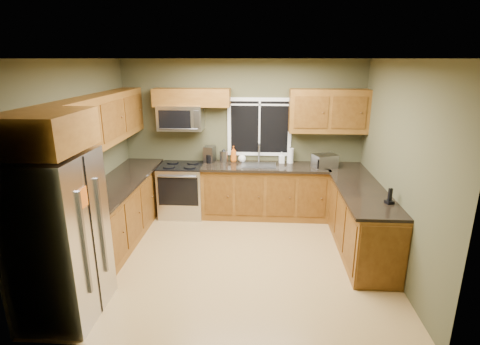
# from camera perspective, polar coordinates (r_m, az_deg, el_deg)

# --- Properties ---
(floor) EXTENTS (4.20, 4.20, 0.00)m
(floor) POSITION_cam_1_polar(r_m,az_deg,el_deg) (5.45, -0.78, -12.74)
(floor) COLOR #9F7B46
(floor) RESTS_ON ground
(ceiling) EXTENTS (4.20, 4.20, 0.00)m
(ceiling) POSITION_cam_1_polar(r_m,az_deg,el_deg) (4.73, -0.91, 16.97)
(ceiling) COLOR white
(ceiling) RESTS_ON back_wall
(back_wall) EXTENTS (4.20, 0.00, 4.20)m
(back_wall) POSITION_cam_1_polar(r_m,az_deg,el_deg) (6.67, 0.36, 5.29)
(back_wall) COLOR #45442A
(back_wall) RESTS_ON ground
(front_wall) EXTENTS (4.20, 0.00, 4.20)m
(front_wall) POSITION_cam_1_polar(r_m,az_deg,el_deg) (3.24, -3.32, -7.71)
(front_wall) COLOR #45442A
(front_wall) RESTS_ON ground
(left_wall) EXTENTS (0.00, 3.60, 3.60)m
(left_wall) POSITION_cam_1_polar(r_m,az_deg,el_deg) (5.49, -23.25, 1.34)
(left_wall) COLOR #45442A
(left_wall) RESTS_ON ground
(right_wall) EXTENTS (0.00, 3.60, 3.60)m
(right_wall) POSITION_cam_1_polar(r_m,az_deg,el_deg) (5.20, 22.89, 0.57)
(right_wall) COLOR #45442A
(right_wall) RESTS_ON ground
(window) EXTENTS (1.12, 0.03, 1.02)m
(window) POSITION_cam_1_polar(r_m,az_deg,el_deg) (6.60, 2.97, 6.94)
(window) COLOR white
(window) RESTS_ON back_wall
(base_cabinets_left) EXTENTS (0.60, 2.65, 0.90)m
(base_cabinets_left) POSITION_cam_1_polar(r_m,az_deg,el_deg) (6.06, -17.75, -5.67)
(base_cabinets_left) COLOR brown
(base_cabinets_left) RESTS_ON ground
(countertop_left) EXTENTS (0.65, 2.65, 0.04)m
(countertop_left) POSITION_cam_1_polar(r_m,az_deg,el_deg) (5.89, -17.93, -1.46)
(countertop_left) COLOR black
(countertop_left) RESTS_ON base_cabinets_left
(base_cabinets_back) EXTENTS (2.17, 0.60, 0.90)m
(base_cabinets_back) POSITION_cam_1_polar(r_m,az_deg,el_deg) (6.61, 3.79, -2.96)
(base_cabinets_back) COLOR brown
(base_cabinets_back) RESTS_ON ground
(countertop_back) EXTENTS (2.17, 0.65, 0.04)m
(countertop_back) POSITION_cam_1_polar(r_m,az_deg,el_deg) (6.44, 3.87, 0.90)
(countertop_back) COLOR black
(countertop_back) RESTS_ON base_cabinets_back
(base_cabinets_peninsula) EXTENTS (0.60, 2.52, 0.90)m
(base_cabinets_peninsula) POSITION_cam_1_polar(r_m,az_deg,el_deg) (5.90, 17.46, -6.29)
(base_cabinets_peninsula) COLOR brown
(base_cabinets_peninsula) RESTS_ON ground
(countertop_peninsula) EXTENTS (0.65, 2.50, 0.04)m
(countertop_peninsula) POSITION_cam_1_polar(r_m,az_deg,el_deg) (5.73, 17.61, -1.93)
(countertop_peninsula) COLOR black
(countertop_peninsula) RESTS_ON base_cabinets_peninsula
(upper_cabinets_left) EXTENTS (0.33, 2.65, 0.72)m
(upper_cabinets_left) POSITION_cam_1_polar(r_m,az_deg,el_deg) (5.74, -20.28, 7.52)
(upper_cabinets_left) COLOR brown
(upper_cabinets_left) RESTS_ON left_wall
(upper_cabinets_back_left) EXTENTS (1.30, 0.33, 0.30)m
(upper_cabinets_back_left) POSITION_cam_1_polar(r_m,az_deg,el_deg) (6.50, -7.37, 11.28)
(upper_cabinets_back_left) COLOR brown
(upper_cabinets_back_left) RESTS_ON back_wall
(upper_cabinets_back_right) EXTENTS (1.30, 0.33, 0.72)m
(upper_cabinets_back_right) POSITION_cam_1_polar(r_m,az_deg,el_deg) (6.50, 13.32, 9.10)
(upper_cabinets_back_right) COLOR brown
(upper_cabinets_back_right) RESTS_ON back_wall
(upper_cabinet_over_fridge) EXTENTS (0.72, 0.90, 0.38)m
(upper_cabinet_over_fridge) POSITION_cam_1_polar(r_m,az_deg,el_deg) (4.07, -27.81, 5.55)
(upper_cabinet_over_fridge) COLOR brown
(upper_cabinet_over_fridge) RESTS_ON left_wall
(refrigerator) EXTENTS (0.74, 0.90, 1.80)m
(refrigerator) POSITION_cam_1_polar(r_m,az_deg,el_deg) (4.40, -25.77, -8.98)
(refrigerator) COLOR #B7B7BC
(refrigerator) RESTS_ON ground
(range) EXTENTS (0.76, 0.69, 0.94)m
(range) POSITION_cam_1_polar(r_m,az_deg,el_deg) (6.73, -8.79, -2.60)
(range) COLOR #B7B7BC
(range) RESTS_ON ground
(microwave) EXTENTS (0.76, 0.41, 0.42)m
(microwave) POSITION_cam_1_polar(r_m,az_deg,el_deg) (6.55, -9.04, 8.25)
(microwave) COLOR #B7B7BC
(microwave) RESTS_ON back_wall
(sink) EXTENTS (0.60, 0.42, 0.36)m
(sink) POSITION_cam_1_polar(r_m,az_deg,el_deg) (6.45, 2.86, 1.24)
(sink) COLOR slate
(sink) RESTS_ON countertop_back
(toaster_oven) EXTENTS (0.44, 0.40, 0.23)m
(toaster_oven) POSITION_cam_1_polar(r_m,az_deg,el_deg) (6.41, 12.78, 1.68)
(toaster_oven) COLOR #B7B7BC
(toaster_oven) RESTS_ON countertop_back
(coffee_maker) EXTENTS (0.21, 0.25, 0.28)m
(coffee_maker) POSITION_cam_1_polar(r_m,az_deg,el_deg) (6.63, -4.66, 2.70)
(coffee_maker) COLOR slate
(coffee_maker) RESTS_ON countertop_back
(kettle) EXTENTS (0.17, 0.17, 0.25)m
(kettle) POSITION_cam_1_polar(r_m,az_deg,el_deg) (6.61, -2.48, 2.55)
(kettle) COLOR #B7B7BC
(kettle) RESTS_ON countertop_back
(paper_towel_roll) EXTENTS (0.12, 0.12, 0.29)m
(paper_towel_roll) POSITION_cam_1_polar(r_m,az_deg,el_deg) (6.62, 7.67, 2.57)
(paper_towel_roll) COLOR white
(paper_towel_roll) RESTS_ON countertop_back
(soap_bottle_a) EXTENTS (0.12, 0.12, 0.28)m
(soap_bottle_a) POSITION_cam_1_polar(r_m,az_deg,el_deg) (6.64, -0.99, 2.85)
(soap_bottle_a) COLOR #D25C13
(soap_bottle_a) RESTS_ON countertop_back
(soap_bottle_b) EXTENTS (0.10, 0.10, 0.20)m
(soap_bottle_b) POSITION_cam_1_polar(r_m,az_deg,el_deg) (6.60, 6.37, 2.28)
(soap_bottle_b) COLOR white
(soap_bottle_b) RESTS_ON countertop_back
(soap_bottle_c) EXTENTS (0.17, 0.17, 0.17)m
(soap_bottle_c) POSITION_cam_1_polar(r_m,az_deg,el_deg) (6.64, 0.30, 2.39)
(soap_bottle_c) COLOR white
(soap_bottle_c) RESTS_ON countertop_back
(cordless_phone) EXTENTS (0.12, 0.12, 0.20)m
(cordless_phone) POSITION_cam_1_polar(r_m,az_deg,el_deg) (5.10, 21.83, -3.76)
(cordless_phone) COLOR black
(cordless_phone) RESTS_ON countertop_peninsula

